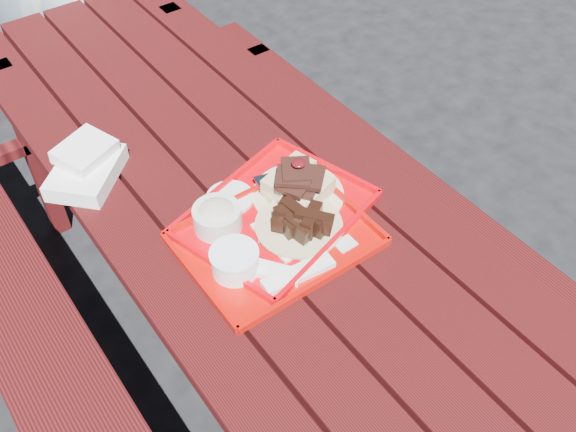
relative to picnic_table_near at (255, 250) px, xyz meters
name	(u,v)px	position (x,y,z in m)	size (l,w,h in m)	color
ground	(261,360)	(0.00, 0.00, -0.56)	(60.00, 60.00, 0.00)	black
picnic_table_near	(255,250)	(0.00, 0.00, 0.00)	(1.41, 2.40, 0.75)	#400C0C
near_tray	(270,205)	(0.01, -0.07, 0.22)	(0.50, 0.44, 0.13)	red
far_tray	(275,241)	(-0.04, -0.16, 0.21)	(0.43, 0.33, 0.07)	#B70B06
white_cloth	(86,166)	(-0.29, 0.32, 0.22)	(0.25, 0.24, 0.08)	white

